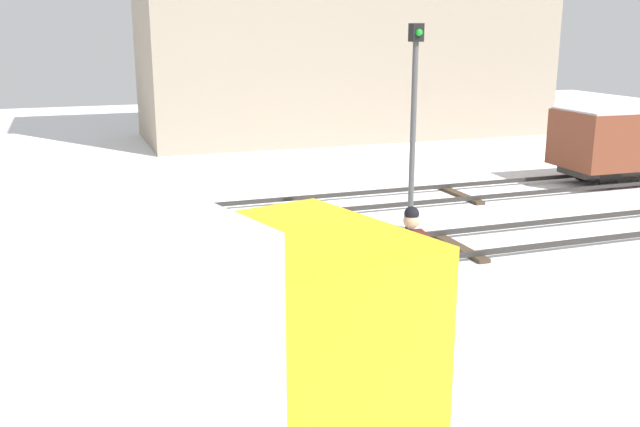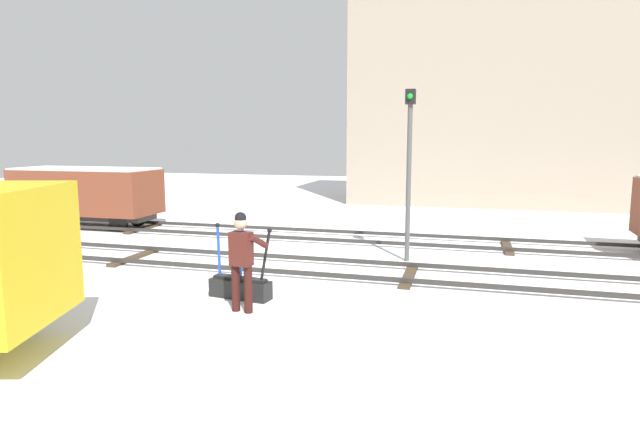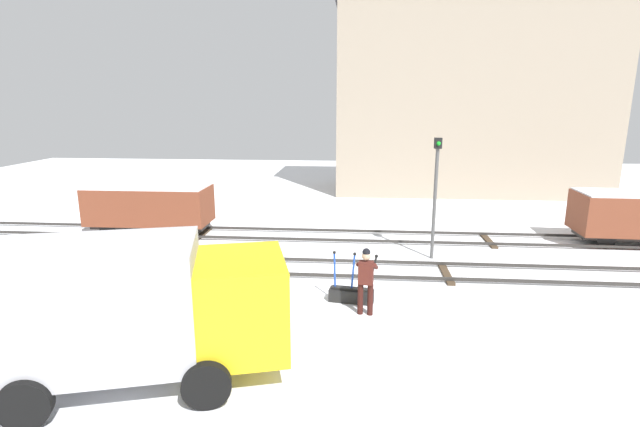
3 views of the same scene
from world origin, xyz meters
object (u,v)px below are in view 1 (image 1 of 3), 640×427
Objects in this scene: switch_lever_frame at (363,298)px; rail_worker at (409,260)px; delivery_truck at (82,385)px; signal_post at (414,108)px.

rail_worker is (0.37, -0.73, 0.78)m from switch_lever_frame.
switch_lever_frame is at bearing 125.20° from rail_worker.
delivery_truck is 1.35× the size of signal_post.
signal_post is (2.79, 4.01, 2.34)m from switch_lever_frame.
delivery_truck is at bearing -134.11° from rail_worker.
rail_worker is 0.42× the size of signal_post.
switch_lever_frame is at bearing 30.34° from delivery_truck.
rail_worker is 5.61m from delivery_truck.
delivery_truck reaches higher than switch_lever_frame.
delivery_truck is (-4.42, -3.41, 0.58)m from rail_worker.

